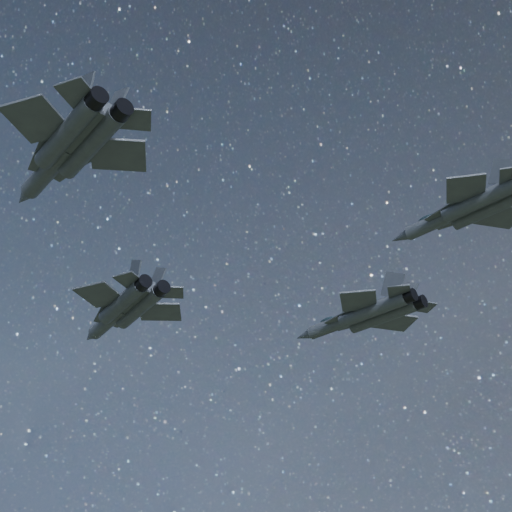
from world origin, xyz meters
The scene contains 4 objects.
jet_lead centered at (-19.87, 0.71, 150.04)m, with size 19.20×12.93×4.84m.
jet_left centered at (2.05, 16.56, 148.38)m, with size 17.39×12.32×4.41m.
jet_right centered at (-1.11, -22.36, 149.14)m, with size 18.39×12.55×4.62m.
jet_slot centered at (19.45, 7.00, 149.96)m, with size 15.53×10.92×3.92m.
Camera 1 is at (41.07, -50.92, 109.17)m, focal length 55.00 mm.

